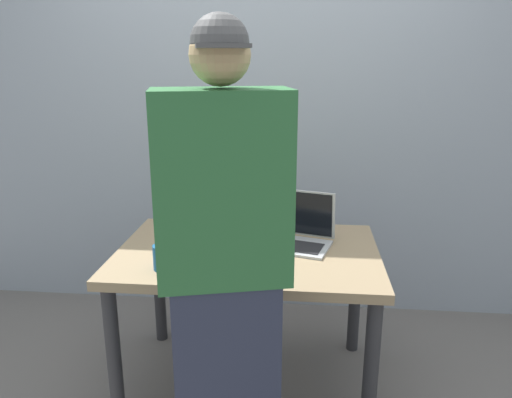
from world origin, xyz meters
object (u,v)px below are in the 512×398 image
object	(u,v)px
beer_bottle_green	(208,223)
person_figure	(224,275)
laptop	(297,232)
beer_bottle_amber	(223,220)
coffee_mug	(164,257)

from	to	relation	value
beer_bottle_green	person_figure	bearing A→B (deg)	-73.93
laptop	beer_bottle_amber	world-z (taller)	beer_bottle_amber
laptop	beer_bottle_amber	bearing A→B (deg)	176.32
laptop	beer_bottle_green	world-z (taller)	beer_bottle_green
beer_bottle_green	laptop	bearing A→B (deg)	10.84
beer_bottle_amber	coffee_mug	distance (m)	0.43
coffee_mug	beer_bottle_green	bearing A→B (deg)	63.99
laptop	person_figure	world-z (taller)	person_figure
beer_bottle_amber	beer_bottle_green	bearing A→B (deg)	-117.78
beer_bottle_green	coffee_mug	bearing A→B (deg)	-116.01
person_figure	laptop	bearing A→B (deg)	70.95
beer_bottle_amber	beer_bottle_green	xyz separation A→B (m)	(-0.05, -0.10, 0.01)
laptop	coffee_mug	bearing A→B (deg)	-147.16
beer_bottle_amber	person_figure	distance (m)	0.74
coffee_mug	laptop	bearing A→B (deg)	32.84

